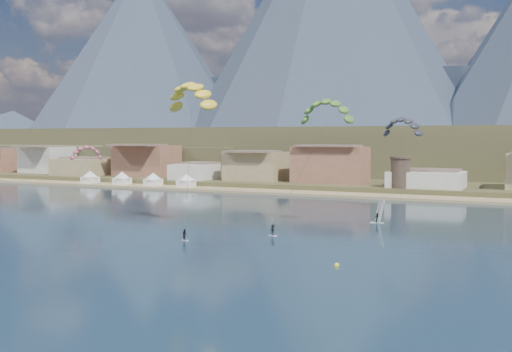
# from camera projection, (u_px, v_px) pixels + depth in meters

# --- Properties ---
(ground) EXTENTS (2400.00, 2400.00, 0.00)m
(ground) POSITION_uv_depth(u_px,v_px,m) (124.00, 292.00, 61.10)
(ground) COLOR black
(ground) RESTS_ON ground
(beach) EXTENTS (2200.00, 12.00, 0.90)m
(beach) POSITION_uv_depth(u_px,v_px,m) (375.00, 196.00, 156.94)
(beach) COLOR tan
(beach) RESTS_ON ground
(land) EXTENTS (2200.00, 900.00, 4.00)m
(land) POSITION_uv_depth(u_px,v_px,m) (490.00, 154.00, 567.55)
(land) COLOR brown
(land) RESTS_ON ground
(foothills) EXTENTS (940.00, 210.00, 18.00)m
(foothills) POSITION_uv_depth(u_px,v_px,m) (495.00, 152.00, 261.30)
(foothills) COLOR brown
(foothills) RESTS_ON ground
(mountain_ridge) EXTENTS (2060.00, 480.00, 400.00)m
(mountain_ridge) POSITION_uv_depth(u_px,v_px,m) (494.00, 37.00, 802.31)
(mountain_ridge) COLOR #2A3546
(mountain_ridge) RESTS_ON ground
(town) EXTENTS (400.00, 24.00, 12.00)m
(town) POSITION_uv_depth(u_px,v_px,m) (262.00, 162.00, 187.77)
(town) COLOR silver
(town) RESTS_ON ground
(watchtower) EXTENTS (5.82, 5.82, 8.60)m
(watchtower) POSITION_uv_depth(u_px,v_px,m) (400.00, 172.00, 161.67)
(watchtower) COLOR #47382D
(watchtower) RESTS_ON ground
(beach_tents) EXTENTS (43.40, 6.40, 5.00)m
(beach_tents) POSITION_uv_depth(u_px,v_px,m) (137.00, 175.00, 188.87)
(beach_tents) COLOR white
(beach_tents) RESTS_ON ground
(kitesurfer_yellow) EXTENTS (12.61, 16.65, 27.35)m
(kitesurfer_yellow) POSITION_uv_depth(u_px,v_px,m) (192.00, 93.00, 103.11)
(kitesurfer_yellow) COLOR silver
(kitesurfer_yellow) RESTS_ON ground
(kitesurfer_green) EXTENTS (10.56, 15.31, 24.61)m
(kitesurfer_green) POSITION_uv_depth(u_px,v_px,m) (326.00, 109.00, 103.69)
(kitesurfer_green) COLOR silver
(kitesurfer_green) RESTS_ON ground
(distant_kite_pink) EXTENTS (7.61, 8.07, 15.63)m
(distant_kite_pink) POSITION_uv_depth(u_px,v_px,m) (86.00, 150.00, 146.51)
(distant_kite_pink) COLOR #262626
(distant_kite_pink) RESTS_ON ground
(distant_kite_dark) EXTENTS (9.90, 7.05, 21.51)m
(distant_kite_dark) POSITION_uv_depth(u_px,v_px,m) (403.00, 124.00, 127.07)
(distant_kite_dark) COLOR #262626
(distant_kite_dark) RESTS_ON ground
(windsurfer) EXTENTS (2.46, 2.67, 4.36)m
(windsurfer) POSITION_uv_depth(u_px,v_px,m) (378.00, 216.00, 109.75)
(windsurfer) COLOR silver
(windsurfer) RESTS_ON ground
(buoy) EXTENTS (0.62, 0.62, 0.62)m
(buoy) POSITION_uv_depth(u_px,v_px,m) (337.00, 265.00, 73.18)
(buoy) COLOR #FFF61A
(buoy) RESTS_ON ground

